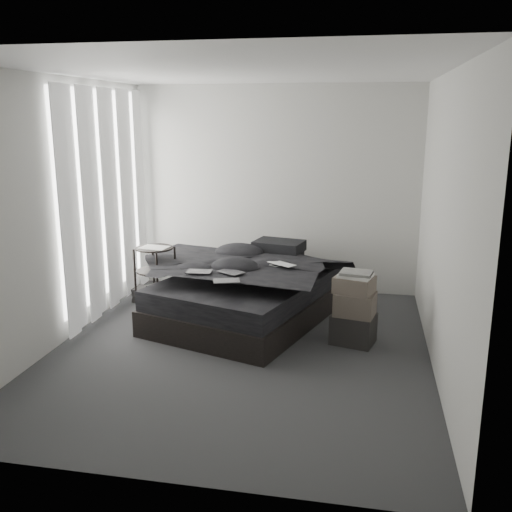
% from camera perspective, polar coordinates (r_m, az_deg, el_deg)
% --- Properties ---
extents(floor, '(3.60, 4.20, 0.01)m').
position_cam_1_polar(floor, '(5.63, -1.58, -9.38)').
color(floor, '#323335').
rests_on(floor, ground).
extents(ceiling, '(3.60, 4.20, 0.01)m').
position_cam_1_polar(ceiling, '(5.18, -1.78, 18.04)').
color(ceiling, white).
rests_on(ceiling, ground).
extents(wall_back, '(3.60, 0.01, 2.60)m').
position_cam_1_polar(wall_back, '(7.29, 1.97, 6.64)').
color(wall_back, silver).
rests_on(wall_back, ground).
extents(wall_front, '(3.60, 0.01, 2.60)m').
position_cam_1_polar(wall_front, '(3.29, -9.71, -2.72)').
color(wall_front, silver).
rests_on(wall_front, ground).
extents(wall_left, '(0.01, 4.20, 2.60)m').
position_cam_1_polar(wall_left, '(5.91, -19.01, 4.14)').
color(wall_left, silver).
rests_on(wall_left, ground).
extents(wall_right, '(0.01, 4.20, 2.60)m').
position_cam_1_polar(wall_right, '(5.17, 18.21, 2.88)').
color(wall_right, silver).
rests_on(wall_right, ground).
extents(window_left, '(0.02, 2.00, 2.30)m').
position_cam_1_polar(window_left, '(6.68, -15.08, 5.92)').
color(window_left, white).
rests_on(window_left, wall_left).
extents(curtain_left, '(0.06, 2.12, 2.48)m').
position_cam_1_polar(curtain_left, '(6.67, -14.65, 5.32)').
color(curtain_left, white).
rests_on(curtain_left, wall_left).
extents(bed, '(2.08, 2.40, 0.27)m').
position_cam_1_polar(bed, '(6.37, -1.00, -5.21)').
color(bed, black).
rests_on(bed, floor).
extents(mattress, '(2.00, 2.32, 0.22)m').
position_cam_1_polar(mattress, '(6.30, -1.01, -3.10)').
color(mattress, black).
rests_on(mattress, bed).
extents(duvet, '(1.95, 2.10, 0.24)m').
position_cam_1_polar(duvet, '(6.19, -1.24, -1.22)').
color(duvet, black).
rests_on(duvet, mattress).
extents(pillow_lower, '(0.71, 0.58, 0.14)m').
position_cam_1_polar(pillow_lower, '(6.94, 1.87, 0.03)').
color(pillow_lower, black).
rests_on(pillow_lower, mattress).
extents(pillow_upper, '(0.64, 0.50, 0.13)m').
position_cam_1_polar(pillow_upper, '(6.86, 2.31, 1.00)').
color(pillow_upper, black).
rests_on(pillow_upper, pillow_lower).
extents(laptop, '(0.38, 0.36, 0.03)m').
position_cam_1_polar(laptop, '(6.07, 2.27, -0.26)').
color(laptop, silver).
rests_on(laptop, duvet).
extents(comic_a, '(0.27, 0.18, 0.01)m').
position_cam_1_polar(comic_a, '(5.89, -5.72, -0.87)').
color(comic_a, black).
rests_on(comic_a, duvet).
extents(comic_b, '(0.30, 0.27, 0.01)m').
position_cam_1_polar(comic_b, '(5.85, -2.52, -0.85)').
color(comic_b, black).
rests_on(comic_b, duvet).
extents(comic_c, '(0.29, 0.23, 0.01)m').
position_cam_1_polar(comic_c, '(5.54, -2.98, -1.64)').
color(comic_c, black).
rests_on(comic_c, duvet).
extents(side_stand, '(0.53, 0.53, 0.78)m').
position_cam_1_polar(side_stand, '(6.58, -10.00, -2.51)').
color(side_stand, black).
rests_on(side_stand, floor).
extents(papers, '(0.33, 0.26, 0.02)m').
position_cam_1_polar(papers, '(6.47, -10.14, 0.82)').
color(papers, white).
rests_on(papers, side_stand).
extents(floor_books, '(0.16, 0.23, 0.16)m').
position_cam_1_polar(floor_books, '(7.18, -11.41, -3.76)').
color(floor_books, black).
rests_on(floor_books, floor).
extents(box_lower, '(0.48, 0.41, 0.30)m').
position_cam_1_polar(box_lower, '(5.82, 9.70, -7.18)').
color(box_lower, black).
rests_on(box_lower, floor).
extents(box_mid, '(0.43, 0.37, 0.23)m').
position_cam_1_polar(box_mid, '(5.72, 9.87, -4.74)').
color(box_mid, '#544A42').
rests_on(box_mid, box_lower).
extents(box_upper, '(0.44, 0.39, 0.16)m').
position_cam_1_polar(box_upper, '(5.68, 9.81, -2.83)').
color(box_upper, '#544A42').
rests_on(box_upper, box_mid).
extents(art_book_white, '(0.36, 0.32, 0.03)m').
position_cam_1_polar(art_book_white, '(5.65, 9.93, -1.92)').
color(art_book_white, silver).
rests_on(art_book_white, box_upper).
extents(art_book_snake, '(0.33, 0.28, 0.03)m').
position_cam_1_polar(art_book_snake, '(5.63, 10.01, -1.66)').
color(art_book_snake, silver).
rests_on(art_book_snake, art_book_white).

